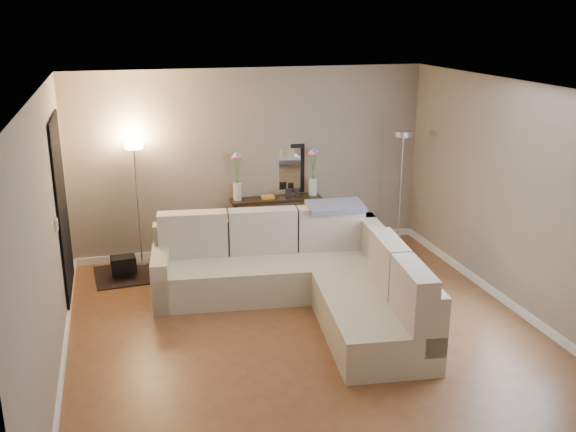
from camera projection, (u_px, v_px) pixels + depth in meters
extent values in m
cube|color=brown|center=(308.00, 336.00, 6.87)|extent=(5.00, 5.50, 0.01)
cube|color=white|center=(310.00, 89.00, 6.08)|extent=(5.00, 5.50, 0.01)
cube|color=gray|center=(251.00, 162.00, 9.01)|extent=(5.00, 0.02, 2.60)
cube|color=gray|center=(441.00, 354.00, 3.93)|extent=(5.00, 0.02, 2.60)
cube|color=gray|center=(46.00, 243.00, 5.84)|extent=(0.02, 5.50, 2.60)
cube|color=gray|center=(525.00, 202.00, 7.10)|extent=(0.02, 5.50, 2.60)
cube|color=white|center=(253.00, 246.00, 9.36)|extent=(5.00, 0.03, 0.10)
cube|color=white|center=(63.00, 363.00, 6.22)|extent=(0.03, 5.50, 0.10)
cube|color=white|center=(511.00, 305.00, 7.48)|extent=(0.03, 5.50, 0.10)
cube|color=black|center=(63.00, 211.00, 7.47)|extent=(0.02, 1.20, 2.20)
cube|color=white|center=(57.00, 225.00, 6.66)|extent=(0.02, 0.08, 0.12)
cube|color=beige|center=(270.00, 275.00, 7.89)|extent=(2.89, 1.29, 0.43)
cube|color=beige|center=(266.00, 242.00, 8.15)|extent=(2.81, 0.54, 0.60)
cube|color=beige|center=(161.00, 275.00, 7.67)|extent=(0.31, 0.99, 0.60)
cube|color=beige|center=(372.00, 320.00, 6.75)|extent=(1.17, 1.82, 0.43)
cube|color=beige|center=(394.00, 274.00, 7.17)|extent=(0.53, 2.70, 0.60)
cube|color=beige|center=(193.00, 234.00, 7.85)|extent=(0.86, 0.33, 0.56)
cube|color=beige|center=(263.00, 231.00, 7.97)|extent=(0.86, 0.33, 0.56)
cube|color=beige|center=(331.00, 228.00, 8.09)|extent=(0.86, 0.33, 0.56)
cube|color=beige|center=(389.00, 263.00, 6.94)|extent=(0.33, 0.80, 0.56)
cube|color=beige|center=(413.00, 294.00, 6.18)|extent=(0.33, 0.80, 0.56)
cube|color=slate|center=(335.00, 206.00, 8.05)|extent=(0.74, 0.46, 0.09)
cube|color=black|center=(276.00, 199.00, 9.11)|extent=(1.31, 0.40, 0.04)
cube|color=black|center=(236.00, 231.00, 8.97)|extent=(0.05, 0.05, 0.76)
cube|color=black|center=(233.00, 225.00, 9.23)|extent=(0.05, 0.05, 0.76)
cube|color=black|center=(318.00, 225.00, 9.23)|extent=(0.05, 0.05, 0.76)
cube|color=black|center=(313.00, 220.00, 9.49)|extent=(0.05, 0.05, 0.76)
cube|color=black|center=(276.00, 238.00, 9.29)|extent=(1.23, 0.37, 0.03)
cube|color=#BF3333|center=(239.00, 234.00, 9.14)|extent=(0.04, 0.16, 0.19)
cube|color=#3359A5|center=(242.00, 233.00, 9.15)|extent=(0.04, 0.16, 0.21)
cube|color=gold|center=(245.00, 232.00, 9.15)|extent=(0.05, 0.16, 0.23)
cube|color=#3F7F4C|center=(249.00, 233.00, 9.17)|extent=(0.05, 0.16, 0.19)
cube|color=#994C99|center=(252.00, 232.00, 9.18)|extent=(0.04, 0.16, 0.21)
cube|color=orange|center=(255.00, 231.00, 9.18)|extent=(0.04, 0.16, 0.23)
cube|color=#262626|center=(258.00, 233.00, 9.20)|extent=(0.05, 0.16, 0.19)
cube|color=#4C99B2|center=(262.00, 232.00, 9.21)|extent=(0.05, 0.16, 0.21)
cube|color=#B2A58C|center=(265.00, 231.00, 9.22)|extent=(0.04, 0.16, 0.23)
cube|color=brown|center=(268.00, 232.00, 9.23)|extent=(0.04, 0.16, 0.19)
cube|color=navy|center=(271.00, 231.00, 9.24)|extent=(0.05, 0.16, 0.21)
cube|color=gold|center=(275.00, 230.00, 9.25)|extent=(0.05, 0.16, 0.23)
cube|color=black|center=(273.00, 169.00, 9.15)|extent=(0.92, 0.08, 0.72)
cube|color=white|center=(273.00, 170.00, 9.13)|extent=(0.80, 0.04, 0.60)
cube|color=gold|center=(268.00, 197.00, 9.04)|extent=(0.18, 0.13, 0.04)
cube|color=black|center=(289.00, 193.00, 9.07)|extent=(0.10, 0.02, 0.13)
cube|color=black|center=(297.00, 193.00, 9.10)|extent=(0.08, 0.02, 0.11)
cylinder|color=silver|center=(237.00, 192.00, 8.95)|extent=(0.12, 0.12, 0.24)
cylinder|color=#38722D|center=(236.00, 172.00, 8.86)|extent=(0.10, 0.01, 0.41)
sphere|color=#E5598C|center=(234.00, 157.00, 8.79)|extent=(0.07, 0.07, 0.07)
cylinder|color=#38722D|center=(236.00, 171.00, 8.86)|extent=(0.06, 0.01, 0.44)
sphere|color=white|center=(235.00, 156.00, 8.79)|extent=(0.07, 0.07, 0.07)
cylinder|color=#38722D|center=(237.00, 171.00, 8.86)|extent=(0.01, 0.01, 0.46)
sphere|color=#598CE5|center=(236.00, 155.00, 8.79)|extent=(0.07, 0.07, 0.07)
cylinder|color=#38722D|center=(238.00, 172.00, 8.87)|extent=(0.05, 0.01, 0.42)
sphere|color=#E58C4C|center=(238.00, 157.00, 8.81)|extent=(0.07, 0.07, 0.07)
cylinder|color=#38722D|center=(238.00, 171.00, 8.86)|extent=(0.10, 0.01, 0.43)
sphere|color=#D866B2|center=(239.00, 156.00, 8.80)|extent=(0.07, 0.07, 0.07)
cylinder|color=silver|center=(313.00, 187.00, 9.18)|extent=(0.12, 0.12, 0.24)
cylinder|color=#38722D|center=(312.00, 168.00, 9.09)|extent=(0.10, 0.01, 0.41)
sphere|color=#E5598C|center=(311.00, 154.00, 9.03)|extent=(0.07, 0.07, 0.07)
cylinder|color=#38722D|center=(313.00, 167.00, 9.09)|extent=(0.06, 0.01, 0.44)
sphere|color=white|center=(312.00, 152.00, 9.03)|extent=(0.07, 0.07, 0.07)
cylinder|color=#38722D|center=(313.00, 167.00, 9.09)|extent=(0.01, 0.01, 0.46)
sphere|color=#598CE5|center=(313.00, 151.00, 9.02)|extent=(0.07, 0.07, 0.07)
cylinder|color=#38722D|center=(314.00, 168.00, 9.10)|extent=(0.05, 0.01, 0.42)
sphere|color=#E58C4C|center=(315.00, 154.00, 9.04)|extent=(0.07, 0.07, 0.07)
cylinder|color=#38722D|center=(314.00, 167.00, 9.10)|extent=(0.10, 0.01, 0.43)
sphere|color=#D866B2|center=(316.00, 152.00, 9.04)|extent=(0.07, 0.07, 0.07)
cylinder|color=silver|center=(142.00, 263.00, 8.81)|extent=(0.24, 0.24, 0.03)
cylinder|color=silver|center=(138.00, 207.00, 8.57)|extent=(0.03, 0.03, 1.61)
cylinder|color=#FFBF72|center=(134.00, 146.00, 8.31)|extent=(0.25, 0.25, 0.07)
cylinder|color=silver|center=(397.00, 247.00, 9.42)|extent=(0.28, 0.28, 0.03)
cylinder|color=silver|center=(400.00, 193.00, 9.17)|extent=(0.03, 0.03, 1.64)
cylinder|color=silver|center=(403.00, 134.00, 8.91)|extent=(0.31, 0.31, 0.08)
cube|color=black|center=(138.00, 273.00, 8.49)|extent=(1.16, 0.90, 0.01)
cube|color=black|center=(123.00, 264.00, 8.31)|extent=(0.33, 0.24, 0.20)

